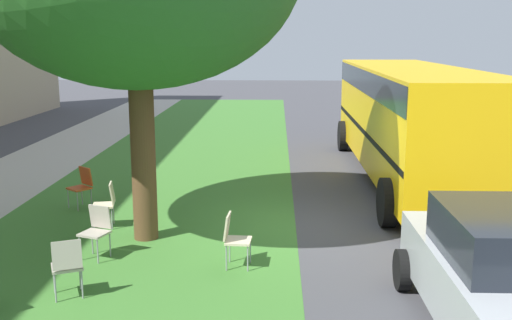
# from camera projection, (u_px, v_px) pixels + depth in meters

# --- Properties ---
(ground) EXTENTS (80.00, 80.00, 0.00)m
(ground) POSITION_uv_depth(u_px,v_px,m) (306.00, 228.00, 11.62)
(ground) COLOR #424247
(grass_verge) EXTENTS (48.00, 6.00, 0.01)m
(grass_verge) POSITION_uv_depth(u_px,v_px,m) (142.00, 226.00, 11.73)
(grass_verge) COLOR #3D752D
(grass_verge) RESTS_ON ground
(chair_1) EXTENTS (0.44, 0.45, 0.88)m
(chair_1) POSITION_uv_depth(u_px,v_px,m) (234.00, 236.00, 9.57)
(chair_1) COLOR beige
(chair_1) RESTS_ON ground
(chair_2) EXTENTS (0.49, 0.49, 0.88)m
(chair_2) POSITION_uv_depth(u_px,v_px,m) (107.00, 201.00, 11.59)
(chair_2) COLOR beige
(chair_2) RESTS_ON ground
(chair_3) EXTENTS (0.59, 0.58, 0.88)m
(chair_3) POSITION_uv_depth(u_px,v_px,m) (82.00, 184.00, 12.94)
(chair_3) COLOR #C64C1E
(chair_3) RESTS_ON ground
(chair_4) EXTENTS (0.54, 0.53, 0.88)m
(chair_4) POSITION_uv_depth(u_px,v_px,m) (97.00, 228.00, 9.99)
(chair_4) COLOR #ADA393
(chair_4) RESTS_ON ground
(chair_5) EXTENTS (0.55, 0.54, 0.88)m
(chair_5) POSITION_uv_depth(u_px,v_px,m) (67.00, 263.00, 8.42)
(chair_5) COLOR #ADA393
(chair_5) RESTS_ON ground
(parked_car) EXTENTS (3.70, 1.92, 1.65)m
(parked_car) POSITION_uv_depth(u_px,v_px,m) (502.00, 274.00, 7.21)
(parked_car) COLOR #ADB2B7
(parked_car) RESTS_ON ground
(school_bus) EXTENTS (10.40, 2.80, 2.88)m
(school_bus) POSITION_uv_depth(u_px,v_px,m) (411.00, 112.00, 15.28)
(school_bus) COLOR yellow
(school_bus) RESTS_ON ground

